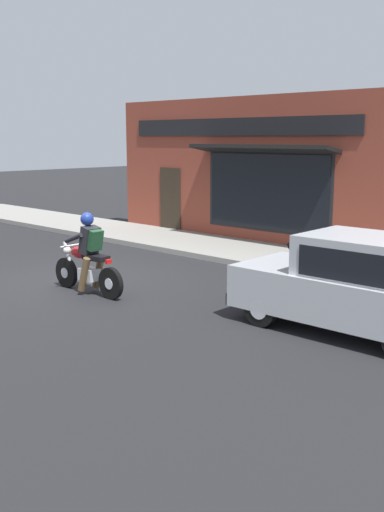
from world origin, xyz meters
TOP-DOWN VIEW (x-y plane):
  - ground_plane at (0.00, 0.00)m, footprint 80.00×80.00m
  - sidewalk_curb at (4.91, 3.00)m, footprint 2.60×22.00m
  - storefront_building at (6.44, 0.60)m, footprint 1.25×9.53m
  - motorcycle_with_rider at (-0.38, -1.06)m, footprint 0.56×2.02m
  - car_hatchback at (1.01, -6.10)m, footprint 1.70×3.81m
  - fire_hydrant at (4.60, -3.65)m, footprint 0.36×0.24m

SIDE VIEW (x-z plane):
  - ground_plane at x=0.00m, z-range 0.00..0.00m
  - sidewalk_curb at x=4.91m, z-range 0.00..0.14m
  - fire_hydrant at x=4.60m, z-range 0.13..1.01m
  - motorcycle_with_rider at x=-0.38m, z-range -0.13..1.49m
  - car_hatchback at x=1.01m, z-range -0.02..1.55m
  - storefront_building at x=6.44m, z-range 0.01..4.21m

